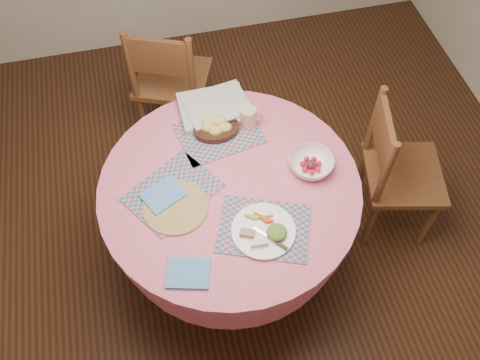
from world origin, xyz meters
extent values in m
plane|color=#331C0F|center=(0.00, 0.00, 0.00)|extent=(4.00, 4.00, 0.00)
cylinder|color=pink|center=(0.00, 0.00, 0.73)|extent=(1.24, 1.24, 0.04)
cone|color=pink|center=(0.00, 0.00, 0.56)|extent=(1.24, 1.24, 0.30)
cylinder|color=black|center=(0.00, 0.00, 0.22)|extent=(0.14, 0.14, 0.44)
cylinder|color=black|center=(0.00, 0.00, 0.03)|extent=(0.56, 0.56, 0.06)
cube|color=brown|center=(0.98, 0.06, 0.44)|extent=(0.50, 0.51, 0.04)
cylinder|color=brown|center=(1.11, -0.15, 0.22)|extent=(0.05, 0.05, 0.44)
cylinder|color=brown|center=(1.19, 0.19, 0.22)|extent=(0.05, 0.05, 0.44)
cylinder|color=brown|center=(0.78, -0.07, 0.22)|extent=(0.05, 0.05, 0.44)
cylinder|color=brown|center=(0.86, 0.27, 0.22)|extent=(0.05, 0.05, 0.44)
cylinder|color=brown|center=(0.76, -0.07, 0.68)|extent=(0.05, 0.05, 0.49)
cylinder|color=brown|center=(0.84, 0.27, 0.68)|extent=(0.05, 0.05, 0.49)
cube|color=brown|center=(0.80, 0.10, 0.78)|extent=(0.11, 0.35, 0.23)
cube|color=brown|center=(-0.13, 1.08, 0.44)|extent=(0.56, 0.55, 0.04)
cylinder|color=brown|center=(0.10, 1.17, 0.22)|extent=(0.05, 0.05, 0.44)
cylinder|color=brown|center=(-0.23, 1.30, 0.22)|extent=(0.05, 0.05, 0.44)
cylinder|color=brown|center=(-0.03, 0.86, 0.22)|extent=(0.05, 0.05, 0.44)
cylinder|color=brown|center=(-0.36, 0.99, 0.22)|extent=(0.05, 0.05, 0.44)
cylinder|color=brown|center=(-0.03, 0.84, 0.69)|extent=(0.05, 0.05, 0.49)
cylinder|color=brown|center=(-0.36, 0.97, 0.69)|extent=(0.05, 0.05, 0.49)
cube|color=brown|center=(-0.20, 0.91, 0.79)|extent=(0.34, 0.16, 0.24)
cube|color=#136C6C|center=(0.10, -0.26, 0.75)|extent=(0.48, 0.43, 0.01)
cube|color=#136C6C|center=(-0.27, 0.02, 0.75)|extent=(0.50, 0.47, 0.01)
cube|color=#136C6C|center=(0.02, 0.32, 0.75)|extent=(0.45, 0.37, 0.01)
cylinder|color=#A87F49|center=(-0.27, -0.06, 0.76)|extent=(0.30, 0.30, 0.01)
cube|color=#4F86CB|center=(-0.27, -0.40, 0.76)|extent=(0.21, 0.18, 0.01)
cube|color=#4F86CB|center=(-0.31, 0.01, 0.76)|extent=(0.22, 0.21, 0.01)
cylinder|color=white|center=(0.09, -0.28, 0.76)|extent=(0.28, 0.28, 0.01)
ellipsoid|color=#275A1E|center=(0.15, -0.29, 0.79)|extent=(0.12, 0.12, 0.04)
cylinder|color=beige|center=(0.08, -0.34, 0.78)|extent=(0.10, 0.10, 0.02)
cube|color=#8E7052|center=(0.03, -0.31, 0.78)|extent=(0.07, 0.06, 0.02)
cube|color=silver|center=(0.11, -0.31, 0.77)|extent=(0.11, 0.12, 0.00)
cylinder|color=black|center=(0.01, 0.34, 0.77)|extent=(0.23, 0.23, 0.03)
ellipsoid|color=#DCBF70|center=(-0.03, 0.34, 0.81)|extent=(0.07, 0.06, 0.05)
ellipsoid|color=#DCBF70|center=(0.03, 0.37, 0.81)|extent=(0.07, 0.06, 0.05)
ellipsoid|color=#DCBF70|center=(0.05, 0.32, 0.81)|extent=(0.07, 0.06, 0.05)
ellipsoid|color=#DCBF70|center=(0.00, 0.31, 0.81)|extent=(0.07, 0.06, 0.05)
ellipsoid|color=#DCBF70|center=(0.01, 0.38, 0.81)|extent=(0.07, 0.06, 0.05)
ellipsoid|color=#DCBF70|center=(-0.03, 0.36, 0.81)|extent=(0.07, 0.06, 0.05)
cylinder|color=#D7B194|center=(0.17, 0.34, 0.81)|extent=(0.08, 0.08, 0.12)
torus|color=#D7B194|center=(0.22, 0.34, 0.81)|extent=(0.07, 0.01, 0.07)
imported|color=white|center=(0.40, 0.01, 0.78)|extent=(0.25, 0.25, 0.07)
sphere|color=red|center=(0.44, 0.01, 0.77)|extent=(0.03, 0.03, 0.03)
sphere|color=red|center=(0.42, 0.04, 0.77)|extent=(0.03, 0.03, 0.03)
sphere|color=red|center=(0.39, 0.05, 0.77)|extent=(0.03, 0.03, 0.03)
sphere|color=red|center=(0.36, 0.03, 0.77)|extent=(0.03, 0.03, 0.03)
sphere|color=red|center=(0.36, -0.01, 0.77)|extent=(0.03, 0.03, 0.03)
sphere|color=red|center=(0.39, -0.03, 0.77)|extent=(0.03, 0.03, 0.03)
sphere|color=red|center=(0.42, -0.02, 0.77)|extent=(0.03, 0.03, 0.03)
sphere|color=#4F162F|center=(0.40, 0.01, 0.78)|extent=(0.05, 0.05, 0.05)
cube|color=silver|center=(0.02, 0.48, 0.77)|extent=(0.34, 0.28, 0.03)
cube|color=silver|center=(0.04, 0.48, 0.80)|extent=(0.36, 0.30, 0.01)
camera|label=1|loc=(-0.28, -1.38, 2.81)|focal=40.00mm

